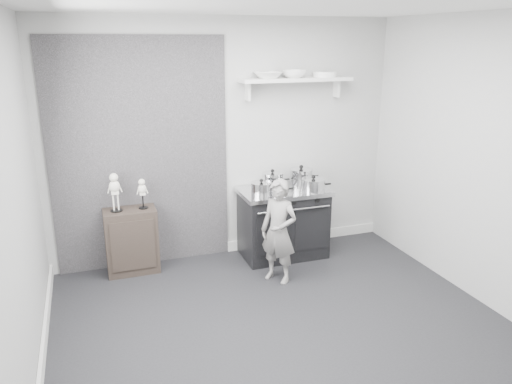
# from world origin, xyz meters

# --- Properties ---
(ground) EXTENTS (4.00, 4.00, 0.00)m
(ground) POSITION_xyz_m (0.00, 0.00, 0.00)
(ground) COLOR black
(ground) RESTS_ON ground
(room_shell) EXTENTS (4.02, 3.62, 2.71)m
(room_shell) POSITION_xyz_m (-0.09, 0.15, 1.64)
(room_shell) COLOR #A5A5A3
(room_shell) RESTS_ON ground
(wall_shelf) EXTENTS (1.30, 0.26, 0.24)m
(wall_shelf) POSITION_xyz_m (0.80, 1.68, 2.01)
(wall_shelf) COLOR silver
(wall_shelf) RESTS_ON room_shell
(stove) EXTENTS (1.01, 0.63, 0.81)m
(stove) POSITION_xyz_m (0.59, 1.48, 0.41)
(stove) COLOR black
(stove) RESTS_ON ground
(side_cabinet) EXTENTS (0.55, 0.32, 0.71)m
(side_cabinet) POSITION_xyz_m (-1.13, 1.61, 0.36)
(side_cabinet) COLOR black
(side_cabinet) RESTS_ON ground
(child) EXTENTS (0.46, 0.48, 1.10)m
(child) POSITION_xyz_m (0.30, 0.89, 0.55)
(child) COLOR gray
(child) RESTS_ON ground
(pot_front_left) EXTENTS (0.33, 0.24, 0.17)m
(pot_front_left) POSITION_xyz_m (0.29, 1.40, 0.88)
(pot_front_left) COLOR silver
(pot_front_left) RESTS_ON stove
(pot_back_left) EXTENTS (0.33, 0.25, 0.22)m
(pot_back_left) POSITION_xyz_m (0.50, 1.60, 0.90)
(pot_back_left) COLOR silver
(pot_back_left) RESTS_ON stove
(pot_back_right) EXTENTS (0.36, 0.27, 0.24)m
(pot_back_right) POSITION_xyz_m (0.86, 1.60, 0.90)
(pot_back_right) COLOR silver
(pot_back_right) RESTS_ON stove
(pot_front_right) EXTENTS (0.35, 0.27, 0.19)m
(pot_front_right) POSITION_xyz_m (0.88, 1.32, 0.88)
(pot_front_right) COLOR silver
(pot_front_right) RESTS_ON stove
(pot_front_center) EXTENTS (0.26, 0.17, 0.15)m
(pot_front_center) POSITION_xyz_m (0.47, 1.32, 0.87)
(pot_front_center) COLOR silver
(pot_front_center) RESTS_ON stove
(skeleton_full) EXTENTS (0.13, 0.09, 0.48)m
(skeleton_full) POSITION_xyz_m (-1.26, 1.61, 0.95)
(skeleton_full) COLOR silver
(skeleton_full) RESTS_ON side_cabinet
(skeleton_torso) EXTENTS (0.11, 0.07, 0.38)m
(skeleton_torso) POSITION_xyz_m (-0.98, 1.61, 0.90)
(skeleton_torso) COLOR silver
(skeleton_torso) RESTS_ON side_cabinet
(bowl_large) EXTENTS (0.30, 0.30, 0.07)m
(bowl_large) POSITION_xyz_m (0.46, 1.67, 2.08)
(bowl_large) COLOR white
(bowl_large) RESTS_ON wall_shelf
(bowl_small) EXTENTS (0.27, 0.27, 0.08)m
(bowl_small) POSITION_xyz_m (0.77, 1.67, 2.08)
(bowl_small) COLOR white
(bowl_small) RESTS_ON wall_shelf
(plate_stack) EXTENTS (0.27, 0.27, 0.06)m
(plate_stack) POSITION_xyz_m (1.15, 1.67, 2.07)
(plate_stack) COLOR white
(plate_stack) RESTS_ON wall_shelf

